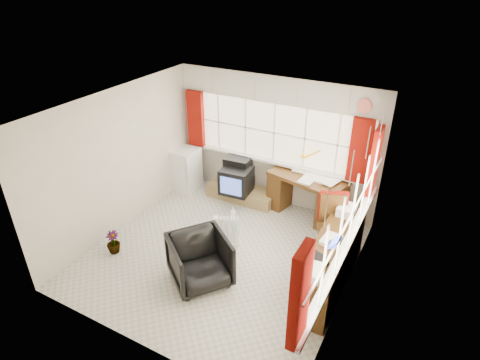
{
  "coord_description": "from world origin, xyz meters",
  "views": [
    {
      "loc": [
        2.73,
        -4.44,
        4.25
      ],
      "look_at": [
        0.04,
        0.55,
        1.15
      ],
      "focal_mm": 30.0,
      "sensor_mm": 36.0,
      "label": 1
    }
  ],
  "objects_px": {
    "crt_tv": "(236,180)",
    "radiator": "(228,234)",
    "desk": "(307,193)",
    "credenza": "(330,262)",
    "mini_fridge": "(185,169)",
    "desk_lamp": "(319,157)",
    "task_chair": "(332,223)",
    "office_chair": "(200,261)",
    "tv_bench": "(242,193)"
  },
  "relations": [
    {
      "from": "desk_lamp",
      "to": "credenza",
      "type": "height_order",
      "value": "desk_lamp"
    },
    {
      "from": "radiator",
      "to": "office_chair",
      "type": "bearing_deg",
      "value": -85.44
    },
    {
      "from": "tv_bench",
      "to": "crt_tv",
      "type": "relative_size",
      "value": 2.31
    },
    {
      "from": "desk",
      "to": "crt_tv",
      "type": "relative_size",
      "value": 2.51
    },
    {
      "from": "credenza",
      "to": "tv_bench",
      "type": "relative_size",
      "value": 1.43
    },
    {
      "from": "desk",
      "to": "tv_bench",
      "type": "height_order",
      "value": "desk"
    },
    {
      "from": "office_chair",
      "to": "radiator",
      "type": "distance_m",
      "value": 0.97
    },
    {
      "from": "office_chair",
      "to": "crt_tv",
      "type": "xyz_separation_m",
      "value": [
        -0.6,
        2.21,
        0.12
      ]
    },
    {
      "from": "task_chair",
      "to": "credenza",
      "type": "xyz_separation_m",
      "value": [
        0.21,
        -0.68,
        -0.2
      ]
    },
    {
      "from": "desk",
      "to": "radiator",
      "type": "height_order",
      "value": "desk"
    },
    {
      "from": "desk_lamp",
      "to": "radiator",
      "type": "distance_m",
      "value": 2.18
    },
    {
      "from": "task_chair",
      "to": "credenza",
      "type": "bearing_deg",
      "value": -73.07
    },
    {
      "from": "office_chair",
      "to": "tv_bench",
      "type": "height_order",
      "value": "office_chair"
    },
    {
      "from": "mini_fridge",
      "to": "desk_lamp",
      "type": "bearing_deg",
      "value": 10.01
    },
    {
      "from": "task_chair",
      "to": "crt_tv",
      "type": "distance_m",
      "value": 2.2
    },
    {
      "from": "task_chair",
      "to": "office_chair",
      "type": "bearing_deg",
      "value": -133.84
    },
    {
      "from": "desk",
      "to": "task_chair",
      "type": "distance_m",
      "value": 1.19
    },
    {
      "from": "tv_bench",
      "to": "mini_fridge",
      "type": "xyz_separation_m",
      "value": [
        -1.25,
        -0.15,
        0.32
      ]
    },
    {
      "from": "credenza",
      "to": "mini_fridge",
      "type": "distance_m",
      "value": 3.78
    },
    {
      "from": "task_chair",
      "to": "desk_lamp",
      "type": "bearing_deg",
      "value": 119.08
    },
    {
      "from": "tv_bench",
      "to": "desk",
      "type": "bearing_deg",
      "value": 3.45
    },
    {
      "from": "task_chair",
      "to": "radiator",
      "type": "height_order",
      "value": "task_chair"
    },
    {
      "from": "desk_lamp",
      "to": "crt_tv",
      "type": "bearing_deg",
      "value": -160.84
    },
    {
      "from": "desk_lamp",
      "to": "tv_bench",
      "type": "xyz_separation_m",
      "value": [
        -1.43,
        -0.32,
        -1.01
      ]
    },
    {
      "from": "desk_lamp",
      "to": "radiator",
      "type": "relative_size",
      "value": 0.84
    },
    {
      "from": "task_chair",
      "to": "tv_bench",
      "type": "distance_m",
      "value": 2.28
    },
    {
      "from": "radiator",
      "to": "crt_tv",
      "type": "height_order",
      "value": "crt_tv"
    },
    {
      "from": "desk_lamp",
      "to": "crt_tv",
      "type": "xyz_separation_m",
      "value": [
        -1.45,
        -0.5,
        -0.63
      ]
    },
    {
      "from": "credenza",
      "to": "tv_bench",
      "type": "bearing_deg",
      "value": 146.3
    },
    {
      "from": "credenza",
      "to": "mini_fridge",
      "type": "bearing_deg",
      "value": 158.83
    },
    {
      "from": "desk_lamp",
      "to": "crt_tv",
      "type": "distance_m",
      "value": 1.66
    },
    {
      "from": "task_chair",
      "to": "radiator",
      "type": "distance_m",
      "value": 1.72
    },
    {
      "from": "desk",
      "to": "credenza",
      "type": "bearing_deg",
      "value": -59.27
    },
    {
      "from": "task_chair",
      "to": "credenza",
      "type": "height_order",
      "value": "task_chair"
    },
    {
      "from": "crt_tv",
      "to": "radiator",
      "type": "bearing_deg",
      "value": -67.27
    },
    {
      "from": "task_chair",
      "to": "credenza",
      "type": "distance_m",
      "value": 0.74
    },
    {
      "from": "desk_lamp",
      "to": "desk",
      "type": "bearing_deg",
      "value": -112.63
    },
    {
      "from": "tv_bench",
      "to": "mini_fridge",
      "type": "bearing_deg",
      "value": -173.01
    },
    {
      "from": "task_chair",
      "to": "crt_tv",
      "type": "height_order",
      "value": "task_chair"
    },
    {
      "from": "desk",
      "to": "credenza",
      "type": "xyz_separation_m",
      "value": [
        0.95,
        -1.6,
        -0.06
      ]
    },
    {
      "from": "desk",
      "to": "credenza",
      "type": "distance_m",
      "value": 1.86
    },
    {
      "from": "tv_bench",
      "to": "task_chair",
      "type": "bearing_deg",
      "value": -22.05
    },
    {
      "from": "crt_tv",
      "to": "tv_bench",
      "type": "bearing_deg",
      "value": 83.32
    },
    {
      "from": "mini_fridge",
      "to": "radiator",
      "type": "bearing_deg",
      "value": -36.28
    },
    {
      "from": "desk_lamp",
      "to": "radiator",
      "type": "xyz_separation_m",
      "value": [
        -0.92,
        -1.76,
        -0.91
      ]
    },
    {
      "from": "desk",
      "to": "desk_lamp",
      "type": "bearing_deg",
      "value": 67.37
    },
    {
      "from": "desk_lamp",
      "to": "task_chair",
      "type": "xyz_separation_m",
      "value": [
        0.64,
        -1.16,
        -0.54
      ]
    },
    {
      "from": "tv_bench",
      "to": "credenza",
      "type": "bearing_deg",
      "value": -33.7
    },
    {
      "from": "desk_lamp",
      "to": "crt_tv",
      "type": "height_order",
      "value": "desk_lamp"
    },
    {
      "from": "desk_lamp",
      "to": "office_chair",
      "type": "height_order",
      "value": "desk_lamp"
    }
  ]
}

